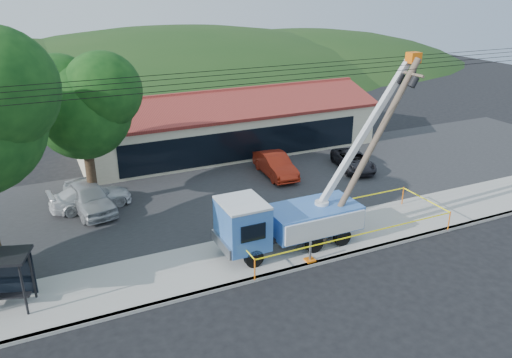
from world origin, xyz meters
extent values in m
plane|color=black|center=(0.00, 0.00, 0.00)|extent=(120.00, 120.00, 0.00)
cube|color=#B0ACA4|center=(0.00, 2.10, 0.07)|extent=(60.00, 0.25, 0.15)
cube|color=#B0ACA4|center=(0.00, 4.00, 0.07)|extent=(60.00, 4.00, 0.15)
cube|color=#28282B|center=(0.00, 12.00, 0.05)|extent=(60.00, 12.00, 0.10)
cube|color=beige|center=(4.00, 20.00, 1.70)|extent=(22.00, 8.00, 3.40)
cube|color=black|center=(4.00, 15.98, 1.43)|extent=(18.04, 0.08, 2.21)
cube|color=maroon|center=(4.00, 18.00, 3.90)|extent=(22.50, 4.53, 1.52)
cube|color=maroon|center=(4.00, 22.00, 3.90)|extent=(22.50, 4.53, 1.52)
cube|color=maroon|center=(4.00, 20.00, 4.55)|extent=(22.50, 0.30, 0.25)
cylinder|color=#332316|center=(-7.00, 13.00, 2.09)|extent=(0.56, 0.56, 4.18)
sphere|color=#0E3310|center=(-7.00, 13.00, 5.70)|extent=(5.25, 5.25, 5.25)
sphere|color=#0E3310|center=(-8.05, 13.70, 6.65)|extent=(4.20, 4.20, 4.20)
sphere|color=#0E3310|center=(-5.95, 12.30, 6.84)|extent=(4.20, 4.20, 4.20)
ellipsoid|color=#1C3D16|center=(10.00, 55.00, 0.00)|extent=(89.60, 64.00, 32.00)
ellipsoid|color=#1C3D16|center=(30.00, 55.00, 0.00)|extent=(72.80, 52.00, 26.00)
cylinder|color=black|center=(0.00, 3.10, 8.47)|extent=(60.00, 0.02, 0.02)
cylinder|color=black|center=(0.00, 3.60, 8.59)|extent=(60.00, 0.02, 0.02)
cylinder|color=black|center=(0.00, 4.10, 8.71)|extent=(60.00, 0.02, 0.02)
cylinder|color=black|center=(0.00, 4.50, 8.83)|extent=(60.00, 0.02, 0.02)
cylinder|color=black|center=(-1.44, 2.96, 0.59)|extent=(0.89, 0.30, 0.89)
cylinder|color=black|center=(-1.44, 5.04, 0.59)|extent=(0.89, 0.30, 0.89)
cylinder|color=black|center=(1.73, 2.96, 0.59)|extent=(0.89, 0.30, 0.89)
cylinder|color=black|center=(1.73, 5.04, 0.59)|extent=(0.89, 0.30, 0.89)
cylinder|color=black|center=(3.32, 2.96, 0.59)|extent=(0.89, 0.30, 0.89)
cylinder|color=black|center=(3.32, 5.04, 0.59)|extent=(0.89, 0.30, 0.89)
cube|color=black|center=(1.14, 4.00, 0.84)|extent=(6.53, 0.99, 0.25)
cube|color=blue|center=(-1.53, 4.00, 1.83)|extent=(1.98, 2.38, 2.08)
cube|color=silver|center=(-1.53, 4.00, 2.92)|extent=(1.98, 2.38, 0.12)
cube|color=black|center=(-2.47, 4.00, 1.98)|extent=(0.08, 1.78, 0.89)
cube|color=gray|center=(-2.57, 4.00, 1.04)|extent=(0.15, 2.28, 0.50)
cube|color=blue|center=(2.23, 4.00, 1.44)|extent=(4.55, 2.38, 1.19)
cylinder|color=silver|center=(2.72, 4.00, 1.88)|extent=(0.69, 0.69, 0.59)
cube|color=silver|center=(5.01, 4.00, 5.50)|extent=(4.80, 0.28, 6.90)
cube|color=gray|center=(5.31, 4.00, 5.75)|extent=(2.89, 0.18, 4.14)
cube|color=orange|center=(7.30, 3.80, 8.87)|extent=(0.59, 0.50, 0.50)
cube|color=orange|center=(1.14, 2.31, 0.19)|extent=(0.45, 0.45, 0.08)
cube|color=orange|center=(3.71, 5.68, 0.19)|extent=(0.45, 0.45, 0.08)
cylinder|color=brown|center=(4.87, 3.46, 4.51)|extent=(5.13, 0.31, 8.87)
cube|color=brown|center=(6.92, 3.46, 8.19)|extent=(0.16, 1.75, 0.16)
cylinder|color=black|center=(6.73, 3.95, 7.90)|extent=(0.54, 0.35, 0.59)
cylinder|color=black|center=(6.73, 2.98, 7.90)|extent=(0.54, 0.35, 0.59)
cylinder|color=black|center=(-10.89, 3.50, 1.27)|extent=(0.12, 0.12, 2.27)
cylinder|color=black|center=(-10.54, 4.58, 1.27)|extent=(0.12, 0.12, 2.27)
cube|color=black|center=(-11.52, 4.94, 1.27)|extent=(2.17, 0.73, 1.89)
cube|color=black|center=(-11.70, 4.36, 0.66)|extent=(2.09, 0.99, 0.08)
cylinder|color=orange|center=(-1.86, 1.93, 0.68)|extent=(0.06, 0.06, 1.05)
cylinder|color=orange|center=(9.24, 1.93, 0.68)|extent=(0.06, 0.06, 1.05)
cylinder|color=orange|center=(9.24, 5.52, 0.68)|extent=(0.06, 0.06, 1.05)
cylinder|color=orange|center=(-1.86, 5.52, 0.68)|extent=(0.06, 0.06, 1.05)
cube|color=#FFF30D|center=(3.69, 1.93, 1.15)|extent=(11.10, 0.01, 0.06)
cube|color=#FFF30D|center=(9.24, 3.72, 1.15)|extent=(0.01, 3.58, 0.06)
cube|color=#FFF30D|center=(3.69, 5.52, 1.15)|extent=(11.10, 0.01, 0.06)
cube|color=#FFF30D|center=(-1.86, 3.72, 1.15)|extent=(0.01, 3.58, 0.06)
imported|color=#AFB2B6|center=(-7.33, 12.37, 0.00)|extent=(2.77, 5.08, 1.64)
imported|color=#A82310|center=(4.69, 12.85, 0.00)|extent=(1.85, 4.61, 1.49)
imported|color=white|center=(-7.20, 12.79, 0.00)|extent=(4.71, 2.30, 1.32)
imported|color=black|center=(10.15, 11.69, 0.00)|extent=(2.98, 4.74, 1.22)
camera|label=1|loc=(-9.61, -14.87, 12.28)|focal=35.00mm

